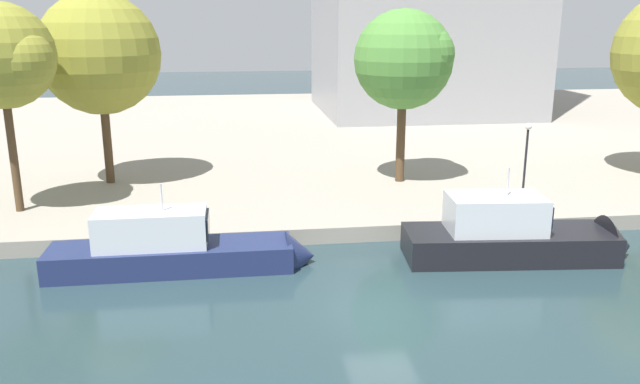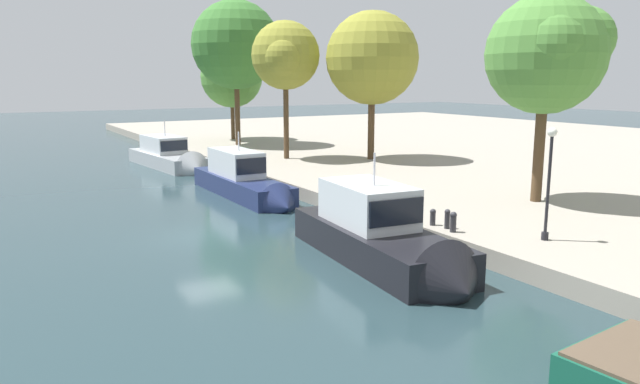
# 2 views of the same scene
# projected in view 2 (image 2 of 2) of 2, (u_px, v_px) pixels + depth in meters

# --- Properties ---
(ground_plane) EXTENTS (220.00, 220.00, 0.00)m
(ground_plane) POSITION_uv_depth(u_px,v_px,m) (208.00, 236.00, 26.23)
(ground_plane) COLOR #23383D
(motor_yacht_0) EXTENTS (10.90, 3.78, 4.62)m
(motor_yacht_0) POSITION_uv_depth(u_px,v_px,m) (170.00, 159.00, 46.15)
(motor_yacht_0) COLOR #9EA3A8
(motor_yacht_0) RESTS_ON ground_plane
(motor_yacht_1) EXTENTS (11.00, 2.39, 4.54)m
(motor_yacht_1) POSITION_uv_depth(u_px,v_px,m) (244.00, 184.00, 34.83)
(motor_yacht_1) COLOR navy
(motor_yacht_1) RESTS_ON ground_plane
(motor_yacht_2) EXTENTS (10.19, 3.77, 5.01)m
(motor_yacht_2) POSITION_uv_depth(u_px,v_px,m) (384.00, 241.00, 22.11)
(motor_yacht_2) COLOR black
(motor_yacht_2) RESTS_ON ground_plane
(mooring_bollard_0) EXTENTS (0.25, 0.25, 0.70)m
(mooring_bollard_0) POSITION_uv_depth(u_px,v_px,m) (433.00, 216.00, 24.86)
(mooring_bollard_0) COLOR #2D2D33
(mooring_bollard_0) RESTS_ON dock_promenade
(mooring_bollard_1) EXTENTS (0.24, 0.24, 0.81)m
(mooring_bollard_1) POSITION_uv_depth(u_px,v_px,m) (447.00, 218.00, 24.30)
(mooring_bollard_1) COLOR #2D2D33
(mooring_bollard_1) RESTS_ON dock_promenade
(mooring_bollard_2) EXTENTS (0.27, 0.27, 0.83)m
(mooring_bollard_2) POSITION_uv_depth(u_px,v_px,m) (453.00, 221.00, 23.73)
(mooring_bollard_2) COLOR #2D2D33
(mooring_bollard_2) RESTS_ON dock_promenade
(lamp_post) EXTENTS (0.36, 0.36, 4.27)m
(lamp_post) POSITION_uv_depth(u_px,v_px,m) (549.00, 177.00, 22.20)
(lamp_post) COLOR black
(lamp_post) RESTS_ON dock_promenade
(tree_0) EXTENTS (6.84, 6.84, 10.91)m
(tree_0) POSITION_uv_depth(u_px,v_px,m) (371.00, 58.00, 44.10)
(tree_0) COLOR #4C3823
(tree_0) RESTS_ON dock_promenade
(tree_1) EXTENTS (5.69, 5.69, 9.99)m
(tree_1) POSITION_uv_depth(u_px,v_px,m) (551.00, 52.00, 28.26)
(tree_1) COLOR #4C3823
(tree_1) RESTS_ON dock_promenade
(tree_2) EXTENTS (5.20, 5.07, 10.24)m
(tree_2) POSITION_uv_depth(u_px,v_px,m) (287.00, 56.00, 43.96)
(tree_2) COLOR #4C3823
(tree_2) RESTS_ON dock_promenade
(tree_3) EXTENTS (7.89, 7.89, 12.91)m
(tree_3) POSITION_uv_depth(u_px,v_px,m) (236.00, 44.00, 53.40)
(tree_3) COLOR #4C3823
(tree_3) RESTS_ON dock_promenade
(tree_4) EXTENTS (6.07, 6.07, 9.22)m
(tree_4) POSITION_uv_depth(u_px,v_px,m) (231.00, 77.00, 58.84)
(tree_4) COLOR #4C3823
(tree_4) RESTS_ON dock_promenade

